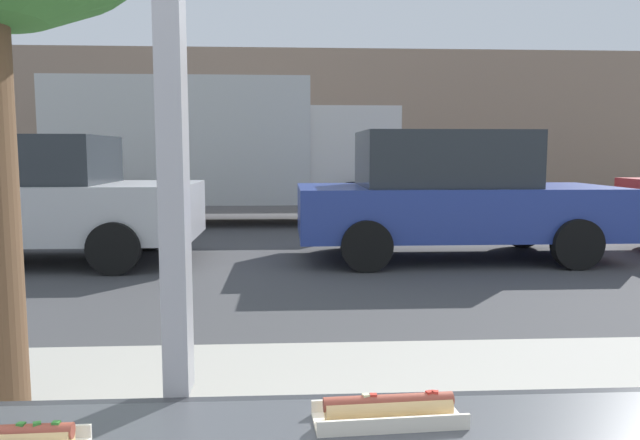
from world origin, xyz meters
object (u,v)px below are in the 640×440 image
object	(u,v)px
hotdog_tray_near	(389,410)
parked_car_blue	(450,195)
parked_car_silver	(23,198)
box_truck	(221,146)

from	to	relation	value
hotdog_tray_near	parked_car_blue	xyz separation A→B (m)	(2.07, 7.17, -0.13)
hotdog_tray_near	parked_car_silver	bearing A→B (deg)	117.01
parked_car_silver	parked_car_blue	size ratio (longest dim) A/B	1.05
hotdog_tray_near	box_truck	size ratio (longest dim) A/B	0.04
parked_car_blue	box_truck	xyz separation A→B (m)	(-3.58, 4.45, 0.71)
hotdog_tray_near	parked_car_silver	distance (m)	8.05
parked_car_silver	parked_car_blue	distance (m)	5.73
hotdog_tray_near	box_truck	bearing A→B (deg)	97.36
parked_car_blue	box_truck	bearing A→B (deg)	128.76
box_truck	hotdog_tray_near	bearing A→B (deg)	-82.64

